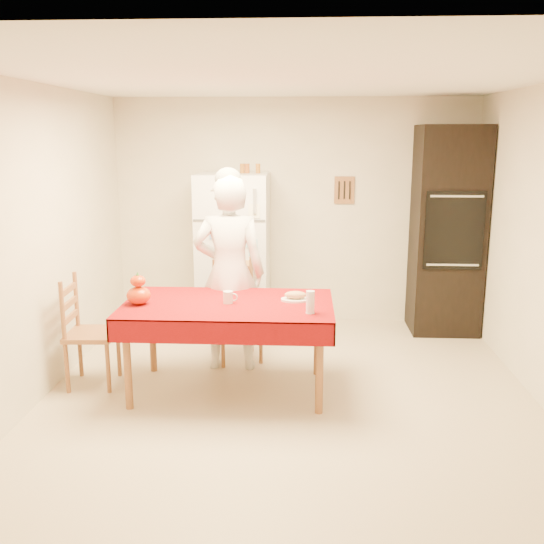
# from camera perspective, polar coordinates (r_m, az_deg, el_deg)

# --- Properties ---
(floor) EXTENTS (4.50, 4.50, 0.00)m
(floor) POSITION_cam_1_polar(r_m,az_deg,el_deg) (5.00, 1.55, -12.03)
(floor) COLOR #C8B390
(floor) RESTS_ON ground
(room_shell) EXTENTS (4.02, 4.52, 2.51)m
(room_shell) POSITION_cam_1_polar(r_m,az_deg,el_deg) (4.56, 1.68, 6.81)
(room_shell) COLOR beige
(room_shell) RESTS_ON ground
(refrigerator) EXTENTS (0.75, 0.74, 1.70)m
(refrigerator) POSITION_cam_1_polar(r_m,az_deg,el_deg) (6.58, -3.63, 1.83)
(refrigerator) COLOR white
(refrigerator) RESTS_ON floor
(oven_cabinet) EXTENTS (0.70, 0.62, 2.20)m
(oven_cabinet) POSITION_cam_1_polar(r_m,az_deg,el_deg) (6.71, 16.15, 3.74)
(oven_cabinet) COLOR black
(oven_cabinet) RESTS_ON floor
(dining_table) EXTENTS (1.70, 1.00, 0.76)m
(dining_table) POSITION_cam_1_polar(r_m,az_deg,el_deg) (4.96, -4.14, -3.68)
(dining_table) COLOR brown
(dining_table) RESTS_ON floor
(chair_far) EXTENTS (0.53, 0.52, 0.95)m
(chair_far) POSITION_cam_1_polar(r_m,az_deg,el_deg) (5.77, -3.42, -3.23)
(chair_far) COLOR brown
(chair_far) RESTS_ON floor
(chair_left) EXTENTS (0.42, 0.44, 0.95)m
(chair_left) POSITION_cam_1_polar(r_m,az_deg,el_deg) (5.37, -17.29, -5.02)
(chair_left) COLOR brown
(chair_left) RESTS_ON floor
(seated_woman) EXTENTS (0.66, 0.44, 1.77)m
(seated_woman) POSITION_cam_1_polar(r_m,az_deg,el_deg) (5.43, -4.03, -0.16)
(seated_woman) COLOR white
(seated_woman) RESTS_ON floor
(coffee_mug) EXTENTS (0.08, 0.08, 0.10)m
(coffee_mug) POSITION_cam_1_polar(r_m,az_deg,el_deg) (4.92, -4.16, -2.39)
(coffee_mug) COLOR silver
(coffee_mug) RESTS_ON dining_table
(pumpkin_lower) EXTENTS (0.19, 0.19, 0.14)m
(pumpkin_lower) POSITION_cam_1_polar(r_m,az_deg,el_deg) (4.99, -12.44, -2.16)
(pumpkin_lower) COLOR #E93705
(pumpkin_lower) RESTS_ON dining_table
(pumpkin_upper) EXTENTS (0.12, 0.12, 0.09)m
(pumpkin_upper) POSITION_cam_1_polar(r_m,az_deg,el_deg) (4.96, -12.51, -0.84)
(pumpkin_upper) COLOR orange
(pumpkin_upper) RESTS_ON pumpkin_lower
(wine_glass) EXTENTS (0.07, 0.07, 0.18)m
(wine_glass) POSITION_cam_1_polar(r_m,az_deg,el_deg) (4.63, 3.63, -2.85)
(wine_glass) COLOR white
(wine_glass) RESTS_ON dining_table
(bread_plate) EXTENTS (0.24, 0.24, 0.02)m
(bread_plate) POSITION_cam_1_polar(r_m,az_deg,el_deg) (4.99, 2.22, -2.62)
(bread_plate) COLOR white
(bread_plate) RESTS_ON dining_table
(bread_loaf) EXTENTS (0.18, 0.10, 0.06)m
(bread_loaf) POSITION_cam_1_polar(r_m,az_deg,el_deg) (4.98, 2.22, -2.17)
(bread_loaf) COLOR #A58351
(bread_loaf) RESTS_ON bread_plate
(spice_jar_left) EXTENTS (0.05, 0.05, 0.10)m
(spice_jar_left) POSITION_cam_1_polar(r_m,az_deg,el_deg) (6.51, -2.81, 9.71)
(spice_jar_left) COLOR brown
(spice_jar_left) RESTS_ON refrigerator
(spice_jar_mid) EXTENTS (0.05, 0.05, 0.10)m
(spice_jar_mid) POSITION_cam_1_polar(r_m,az_deg,el_deg) (6.50, -2.35, 9.72)
(spice_jar_mid) COLOR brown
(spice_jar_mid) RESTS_ON refrigerator
(spice_jar_right) EXTENTS (0.05, 0.05, 0.10)m
(spice_jar_right) POSITION_cam_1_polar(r_m,az_deg,el_deg) (6.49, -1.32, 9.72)
(spice_jar_right) COLOR #965A1B
(spice_jar_right) RESTS_ON refrigerator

